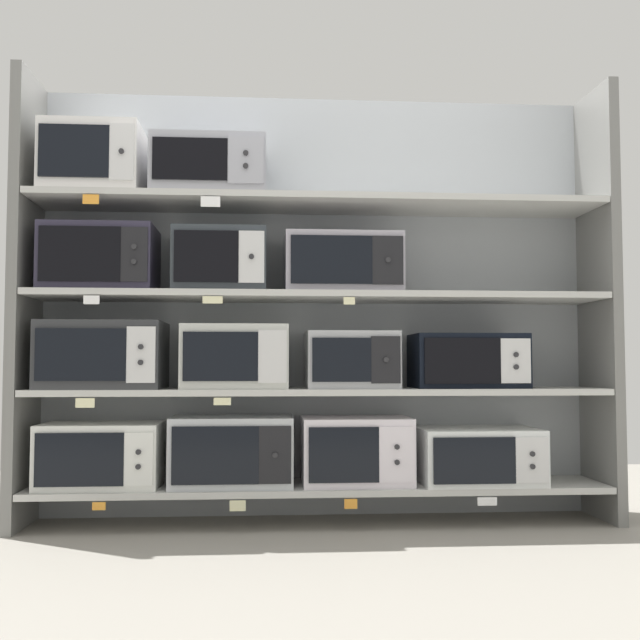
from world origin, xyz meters
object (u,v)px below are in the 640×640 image
microwave_0 (101,455)px  microwave_4 (104,355)px  microwave_6 (351,360)px  microwave_7 (467,361)px  microwave_12 (210,171)px  microwave_9 (221,262)px  microwave_1 (232,451)px  microwave_5 (235,357)px  microwave_8 (101,259)px  microwave_11 (95,163)px  microwave_2 (356,450)px  microwave_10 (342,265)px  microwave_3 (477,455)px

microwave_0 → microwave_4: (0.00, 0.00, 0.46)m
microwave_0 → microwave_6: 1.25m
microwave_7 → microwave_12: size_ratio=1.00×
microwave_4 → microwave_9: 0.70m
microwave_1 → microwave_9: size_ratio=1.31×
microwave_9 → microwave_1: bearing=-0.0°
microwave_4 → microwave_5: bearing=0.0°
microwave_8 → microwave_11: (-0.03, 0.00, 0.46)m
microwave_2 → microwave_10: size_ratio=0.93×
microwave_10 → microwave_2: bearing=0.0°
microwave_2 → microwave_8: (-1.21, -0.00, 0.91)m
microwave_8 → microwave_9: bearing=0.0°
microwave_2 → microwave_10: 0.90m
microwave_1 → microwave_8: microwave_8 is taller
microwave_0 → microwave_9: bearing=0.0°
microwave_0 → microwave_10: bearing=0.0°
microwave_1 → microwave_5: 0.44m
microwave_6 → microwave_11: size_ratio=0.96×
microwave_1 → microwave_7: (1.14, -0.00, 0.42)m
microwave_11 → microwave_9: bearing=-0.0°
microwave_12 → microwave_9: bearing=-0.3°
microwave_5 → microwave_12: (-0.13, 0.00, 0.90)m
microwave_0 → microwave_5: bearing=0.0°
microwave_4 → microwave_6: bearing=0.0°
microwave_6 → microwave_10: (-0.04, -0.00, 0.46)m
microwave_6 → microwave_5: bearing=180.0°
microwave_0 → microwave_12: microwave_12 is taller
microwave_4 → microwave_8: size_ratio=1.09×
microwave_7 → microwave_11: microwave_11 is taller
microwave_5 → microwave_10: 0.68m
microwave_0 → microwave_9: size_ratio=1.26×
microwave_8 → microwave_10: (1.15, 0.00, -0.01)m
microwave_6 → microwave_8: (-1.19, -0.00, 0.47)m
microwave_8 → microwave_11: microwave_11 is taller
microwave_2 → microwave_4: size_ratio=0.92×
microwave_9 → microwave_4: bearing=180.0°
microwave_4 → microwave_9: size_ratio=1.28×
microwave_5 → microwave_12: 0.90m
microwave_5 → microwave_6: bearing=-0.0°
microwave_11 → microwave_3: bearing=-0.0°
microwave_11 → microwave_0: bearing=-0.3°
microwave_1 → microwave_5: size_ratio=1.15×
microwave_5 → microwave_7: (1.12, -0.00, -0.02)m
microwave_9 → microwave_12: 0.44m
microwave_7 → microwave_10: (-0.61, 0.00, 0.47)m
microwave_8 → microwave_12: (0.51, 0.00, 0.44)m
microwave_7 → microwave_12: 1.55m
microwave_0 → microwave_8: 0.92m
microwave_2 → microwave_4: 1.27m
microwave_3 → microwave_4: (-1.78, 0.00, 0.48)m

